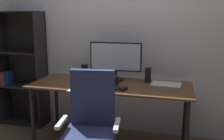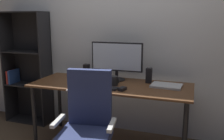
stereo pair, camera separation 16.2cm
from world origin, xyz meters
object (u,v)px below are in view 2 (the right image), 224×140
(monitor, at_px, (117,58))
(keyboard, at_px, (104,88))
(coffee_mug, at_px, (114,81))
(speaker_left, at_px, (87,71))
(office_chair, at_px, (86,133))
(laptop, at_px, (166,86))
(speaker_right, at_px, (149,75))
(desk, at_px, (111,91))
(mouse, at_px, (122,89))
(bookshelf, at_px, (28,68))

(monitor, bearing_deg, keyboard, -92.06)
(coffee_mug, bearing_deg, keyboard, -110.36)
(speaker_left, distance_m, office_chair, 1.01)
(monitor, bearing_deg, coffee_mug, -78.79)
(laptop, relative_size, speaker_right, 1.88)
(desk, distance_m, keyboard, 0.21)
(desk, xyz_separation_m, laptop, (0.60, 0.09, 0.09))
(mouse, height_order, coffee_mug, coffee_mug)
(desk, relative_size, bookshelf, 1.15)
(desk, bearing_deg, office_chair, -89.90)
(keyboard, relative_size, bookshelf, 0.19)
(mouse, relative_size, speaker_left, 0.56)
(coffee_mug, bearing_deg, office_chair, -94.47)
(keyboard, relative_size, laptop, 0.91)
(mouse, bearing_deg, laptop, 48.63)
(desk, distance_m, mouse, 0.29)
(keyboard, xyz_separation_m, speaker_left, (-0.37, 0.38, 0.08))
(desk, relative_size, coffee_mug, 17.26)
(desk, distance_m, laptop, 0.62)
(mouse, xyz_separation_m, coffee_mug, (-0.14, 0.17, 0.03))
(desk, distance_m, speaker_left, 0.46)
(mouse, height_order, speaker_right, speaker_right)
(monitor, bearing_deg, mouse, -64.95)
(speaker_left, relative_size, office_chair, 0.17)
(speaker_right, xyz_separation_m, bookshelf, (-1.74, 0.15, -0.06))
(laptop, distance_m, speaker_left, 0.99)
(speaker_right, bearing_deg, monitor, 178.84)
(mouse, bearing_deg, keyboard, -169.33)
(bookshelf, bearing_deg, monitor, -5.94)
(office_chair, bearing_deg, laptop, 43.20)
(laptop, bearing_deg, mouse, -140.41)
(laptop, distance_m, speaker_right, 0.25)
(mouse, distance_m, bookshelf, 1.64)
(coffee_mug, bearing_deg, monitor, 101.21)
(desk, height_order, mouse, mouse)
(bookshelf, bearing_deg, coffee_mug, -14.74)
(desk, relative_size, speaker_right, 10.46)
(desk, distance_m, speaker_right, 0.47)
(speaker_right, bearing_deg, office_chair, -114.38)
(mouse, xyz_separation_m, laptop, (0.41, 0.29, -0.01))
(desk, relative_size, monitor, 2.89)
(speaker_left, bearing_deg, speaker_right, 0.00)
(keyboard, relative_size, coffee_mug, 2.82)
(monitor, bearing_deg, speaker_left, -178.84)
(monitor, distance_m, laptop, 0.66)
(office_chair, distance_m, bookshelf, 1.72)
(keyboard, bearing_deg, desk, 89.35)
(mouse, distance_m, coffee_mug, 0.22)
(mouse, xyz_separation_m, office_chair, (-0.19, -0.47, -0.30))
(monitor, xyz_separation_m, laptop, (0.60, -0.11, -0.25))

